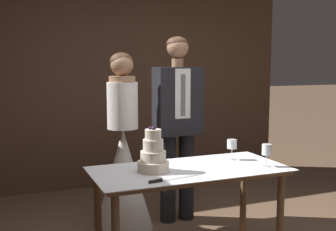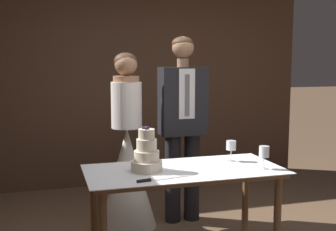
{
  "view_description": "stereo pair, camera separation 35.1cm",
  "coord_description": "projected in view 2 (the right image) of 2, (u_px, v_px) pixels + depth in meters",
  "views": [
    {
      "loc": [
        -1.43,
        -2.66,
        1.54
      ],
      "look_at": [
        -0.12,
        0.57,
        1.1
      ],
      "focal_mm": 45.0,
      "sensor_mm": 36.0,
      "label": 1
    },
    {
      "loc": [
        -1.09,
        -2.78,
        1.54
      ],
      "look_at": [
        -0.12,
        0.57,
        1.1
      ],
      "focal_mm": 45.0,
      "sensor_mm": 36.0,
      "label": 2
    }
  ],
  "objects": [
    {
      "name": "tiered_cake",
      "position": [
        147.0,
        155.0,
        3.07
      ],
      "size": [
        0.23,
        0.23,
        0.33
      ],
      "color": "beige",
      "rests_on": "cake_table"
    },
    {
      "name": "bride",
      "position": [
        127.0,
        164.0,
        3.91
      ],
      "size": [
        0.54,
        0.54,
        1.63
      ],
      "color": "white",
      "rests_on": "ground_plane"
    },
    {
      "name": "wall_back",
      "position": [
        135.0,
        82.0,
        5.32
      ],
      "size": [
        4.42,
        0.12,
        2.59
      ],
      "primitive_type": "cube",
      "color": "#513828",
      "rests_on": "ground_plane"
    },
    {
      "name": "wine_glass_middle",
      "position": [
        264.0,
        152.0,
        3.13
      ],
      "size": [
        0.08,
        0.08,
        0.17
      ],
      "color": "silver",
      "rests_on": "cake_table"
    },
    {
      "name": "wine_glass_near",
      "position": [
        231.0,
        146.0,
        3.38
      ],
      "size": [
        0.08,
        0.08,
        0.17
      ],
      "color": "silver",
      "rests_on": "cake_table"
    },
    {
      "name": "cake_knife",
      "position": [
        154.0,
        180.0,
        2.83
      ],
      "size": [
        0.4,
        0.1,
        0.02
      ],
      "rotation": [
        0.0,
        0.0,
        0.19
      ],
      "color": "silver",
      "rests_on": "cake_table"
    },
    {
      "name": "cake_table",
      "position": [
        184.0,
        181.0,
        3.16
      ],
      "size": [
        1.47,
        0.7,
        0.75
      ],
      "color": "brown",
      "rests_on": "ground_plane"
    },
    {
      "name": "groom",
      "position": [
        183.0,
        119.0,
        4.01
      ],
      "size": [
        0.43,
        0.25,
        1.78
      ],
      "color": "black",
      "rests_on": "ground_plane"
    }
  ]
}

